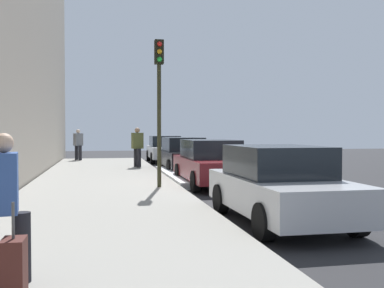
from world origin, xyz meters
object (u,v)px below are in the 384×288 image
parked_car_white (165,149)px  parked_car_black (184,154)px  pedestrian_blue_coat (4,204)px  rolling_suitcase (14,269)px  parked_car_maroon (211,163)px  traffic_light_pole (159,88)px  pedestrian_grey_coat (78,144)px  parked_car_silver (279,185)px  pedestrian_olive_coat (137,146)px

parked_car_white → parked_car_black: same height
pedestrian_blue_coat → rolling_suitcase: (0.53, 0.18, -0.57)m
parked_car_white → parked_car_black: size_ratio=1.06×
parked_car_maroon → rolling_suitcase: 11.00m
pedestrian_blue_coat → traffic_light_pole: bearing=162.1°
parked_car_black → pedestrian_grey_coat: size_ratio=2.51×
traffic_light_pole → rolling_suitcase: (8.80, -2.49, -2.62)m
rolling_suitcase → parked_car_silver: bearing=131.7°
parked_car_maroon → rolling_suitcase: size_ratio=4.98×
parked_car_white → parked_car_black: 6.29m
parked_car_black → rolling_suitcase: (15.51, -4.39, -0.30)m
parked_car_silver → pedestrian_blue_coat: pedestrian_blue_coat is taller
parked_car_maroon → traffic_light_pole: size_ratio=1.11×
parked_car_black → traffic_light_pole: size_ratio=1.01×
parked_car_silver → pedestrian_blue_coat: size_ratio=2.61×
pedestrian_grey_coat → pedestrian_blue_coat: size_ratio=1.06×
traffic_light_pole → rolling_suitcase: 9.51m
parked_car_white → parked_car_silver: (18.01, -0.13, -0.00)m
parked_car_white → rolling_suitcase: 22.24m
parked_car_black → pedestrian_blue_coat: pedestrian_blue_coat is taller
parked_car_maroon → parked_car_white: bearing=179.9°
traffic_light_pole → pedestrian_grey_coat: bearing=-167.3°
parked_car_white → parked_car_silver: 18.01m
pedestrian_grey_coat → rolling_suitcase: size_ratio=1.81×
pedestrian_blue_coat → pedestrian_olive_coat: size_ratio=0.91×
parked_car_maroon → pedestrian_grey_coat: bearing=-157.9°
parked_car_black → traffic_light_pole: traffic_light_pole is taller
rolling_suitcase → pedestrian_blue_coat: bearing=-160.6°
parked_car_black → parked_car_maroon: size_ratio=0.91×
parked_car_white → pedestrian_blue_coat: (21.28, -4.57, 0.26)m
parked_car_white → parked_car_silver: size_ratio=1.09×
parked_car_black → pedestrian_grey_coat: pedestrian_grey_coat is taller
pedestrian_olive_coat → traffic_light_pole: traffic_light_pole is taller
traffic_light_pole → pedestrian_blue_coat: bearing=-17.9°
pedestrian_grey_coat → traffic_light_pole: (13.33, 3.01, 1.99)m
parked_car_white → pedestrian_grey_coat: size_ratio=2.67×
pedestrian_grey_coat → parked_car_black: bearing=36.6°
parked_car_white → parked_car_silver: same height
parked_car_black → pedestrian_blue_coat: (14.98, -4.58, 0.27)m
parked_car_black → pedestrian_blue_coat: size_ratio=2.67×
parked_car_white → rolling_suitcase: (21.80, -4.38, -0.30)m
parked_car_maroon → pedestrian_olive_coat: pedestrian_olive_coat is taller
pedestrian_grey_coat → rolling_suitcase: bearing=1.3°
parked_car_maroon → parked_car_silver: size_ratio=1.12×
parked_car_white → pedestrian_olive_coat: size_ratio=2.57×
pedestrian_olive_coat → rolling_suitcase: (16.43, -2.41, -0.66)m
pedestrian_grey_coat → pedestrian_blue_coat: pedestrian_grey_coat is taller
parked_car_black → pedestrian_olive_coat: pedestrian_olive_coat is taller
parked_car_maroon → pedestrian_olive_coat: size_ratio=2.66×
parked_car_black → parked_car_white: bearing=-179.9°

